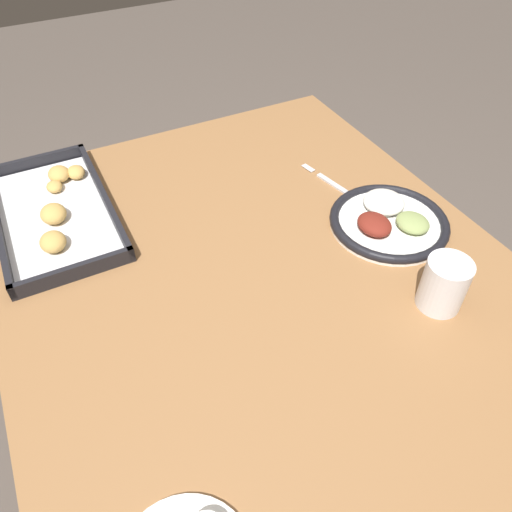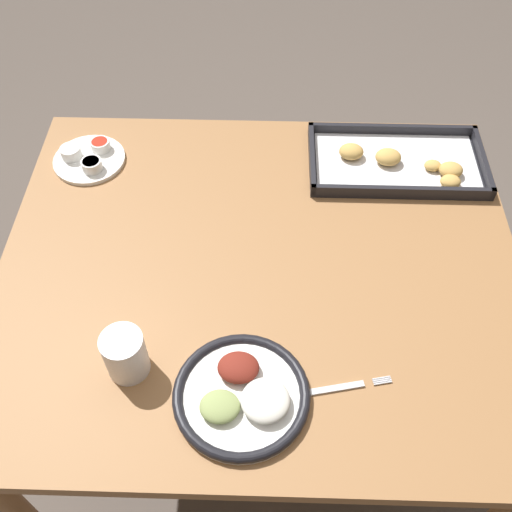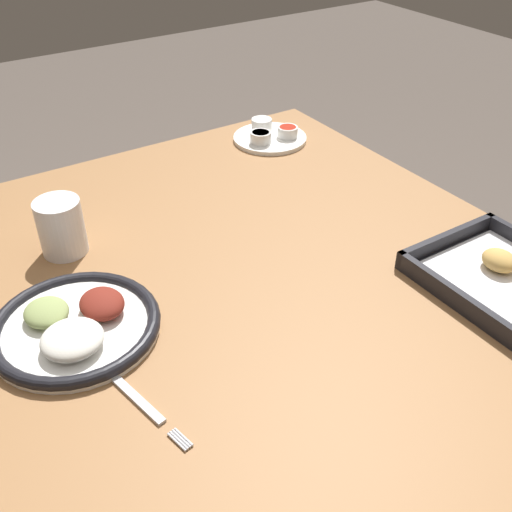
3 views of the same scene
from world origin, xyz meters
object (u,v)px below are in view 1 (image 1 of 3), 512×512
at_px(baking_tray, 55,211).
at_px(drinking_cup, 444,284).
at_px(dinner_plate, 389,220).
at_px(fork, 336,186).

bearing_deg(baking_tray, drinking_cup, -135.14).
height_order(dinner_plate, fork, dinner_plate).
height_order(fork, drinking_cup, drinking_cup).
bearing_deg(drinking_cup, dinner_plate, -14.39).
xyz_separation_m(fork, baking_tray, (0.19, 0.60, 0.01)).
relative_size(fork, baking_tray, 0.47).
bearing_deg(drinking_cup, baking_tray, 44.86).
bearing_deg(baking_tray, fork, -107.53).
bearing_deg(dinner_plate, drinking_cup, 165.61).
bearing_deg(dinner_plate, fork, 7.34).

